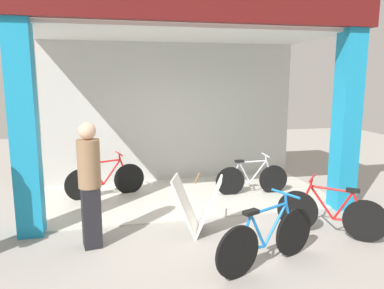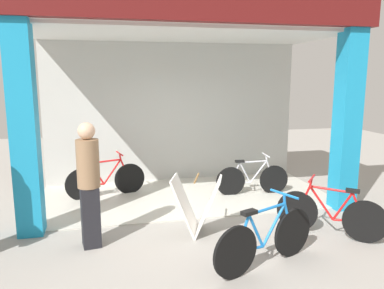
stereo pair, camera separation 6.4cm
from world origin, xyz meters
TOP-DOWN VIEW (x-y plane):
  - ground_plane at (0.00, 0.00)m, footprint 19.16×19.16m
  - shop_facade at (0.00, 1.41)m, footprint 5.78×2.88m
  - bicycle_inside_0 at (-1.52, 1.57)m, footprint 1.53×0.49m
  - bicycle_inside_1 at (1.33, 1.08)m, footprint 1.48×0.41m
  - bicycle_parked_0 at (1.71, -1.05)m, footprint 1.23×1.04m
  - bicycle_parked_1 at (0.41, -1.69)m, footprint 1.53×0.66m
  - sandwich_board_sign at (-0.19, -0.53)m, footprint 0.86×0.73m
  - pedestrian_2 at (-1.72, -0.62)m, footprint 0.35×0.35m

SIDE VIEW (x-z plane):
  - ground_plane at x=0.00m, z-range 0.00..0.00m
  - bicycle_inside_1 at x=1.33m, z-range -0.08..0.73m
  - bicycle_inside_0 at x=-1.52m, z-range -0.09..0.77m
  - bicycle_parked_0 at x=1.71m, z-range -0.09..0.78m
  - bicycle_parked_1 at x=0.41m, z-range -0.09..0.81m
  - sandwich_board_sign at x=-0.19m, z-range 0.00..0.88m
  - pedestrian_2 at x=-1.72m, z-range 0.03..1.76m
  - shop_facade at x=0.00m, z-range 0.15..3.91m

